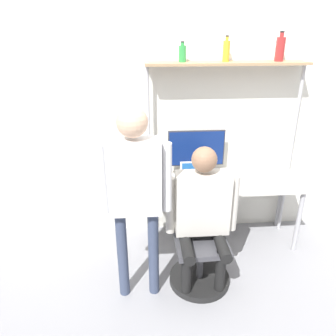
# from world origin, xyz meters

# --- Properties ---
(ground_plane) EXTENTS (12.00, 12.00, 0.00)m
(ground_plane) POSITION_xyz_m (0.00, 0.00, 0.00)
(ground_plane) COLOR gray
(wall_back) EXTENTS (8.00, 0.06, 2.70)m
(wall_back) POSITION_xyz_m (0.00, 0.65, 1.35)
(wall_back) COLOR silver
(wall_back) RESTS_ON ground_plane
(desk) EXTENTS (1.64, 0.60, 0.74)m
(desk) POSITION_xyz_m (0.00, 0.32, 0.65)
(desk) COLOR beige
(desk) RESTS_ON ground_plane
(shelf_unit) EXTENTS (1.55, 0.25, 1.90)m
(shelf_unit) POSITION_xyz_m (0.00, 0.49, 1.57)
(shelf_unit) COLOR #997A56
(shelf_unit) RESTS_ON ground_plane
(monitor) EXTENTS (0.59, 0.17, 0.50)m
(monitor) POSITION_xyz_m (-0.27, 0.48, 1.02)
(monitor) COLOR #333338
(monitor) RESTS_ON desk
(laptop) EXTENTS (0.29, 0.23, 0.22)m
(laptop) POSITION_xyz_m (-0.30, 0.26, 0.80)
(laptop) COLOR silver
(laptop) RESTS_ON desk
(cell_phone) EXTENTS (0.07, 0.15, 0.01)m
(cell_phone) POSITION_xyz_m (-0.04, 0.18, 0.74)
(cell_phone) COLOR black
(cell_phone) RESTS_ON desk
(office_chair) EXTENTS (0.56, 0.56, 0.91)m
(office_chair) POSITION_xyz_m (-0.33, -0.26, 0.28)
(office_chair) COLOR black
(office_chair) RESTS_ON ground_plane
(person_seated) EXTENTS (0.62, 0.46, 1.33)m
(person_seated) POSITION_xyz_m (-0.33, -0.31, 0.79)
(person_seated) COLOR black
(person_seated) RESTS_ON ground_plane
(person_standing) EXTENTS (0.57, 0.23, 1.70)m
(person_standing) POSITION_xyz_m (-0.89, -0.39, 1.09)
(person_standing) COLOR #38425B
(person_standing) RESTS_ON ground_plane
(bottle_green) EXTENTS (0.07, 0.07, 0.18)m
(bottle_green) POSITION_xyz_m (-0.43, 0.49, 1.98)
(bottle_green) COLOR #2D8C3F
(bottle_green) RESTS_ON shelf_unit
(bottle_red) EXTENTS (0.08, 0.08, 0.27)m
(bottle_red) POSITION_xyz_m (0.49, 0.49, 2.01)
(bottle_red) COLOR maroon
(bottle_red) RESTS_ON shelf_unit
(bottle_amber) EXTENTS (0.06, 0.06, 0.23)m
(bottle_amber) POSITION_xyz_m (-0.02, 0.49, 2.00)
(bottle_amber) COLOR gold
(bottle_amber) RESTS_ON shelf_unit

